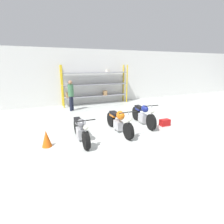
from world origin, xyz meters
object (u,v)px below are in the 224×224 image
(shelving_rack, at_px, (95,85))
(person_browsing, at_px, (71,93))
(toolbox, at_px, (165,122))
(motorcycle_grey, at_px, (81,130))
(motorcycle_orange, at_px, (119,121))
(traffic_cone, at_px, (46,139))
(motorcycle_blue, at_px, (143,115))

(shelving_rack, bearing_deg, person_browsing, -147.26)
(toolbox, bearing_deg, motorcycle_grey, -178.62)
(person_browsing, height_order, toolbox, person_browsing)
(motorcycle_grey, height_order, toolbox, motorcycle_grey)
(motorcycle_orange, distance_m, person_browsing, 4.35)
(motorcycle_orange, xyz_separation_m, toolbox, (2.18, -0.09, -0.31))
(toolbox, relative_size, traffic_cone, 0.80)
(motorcycle_orange, height_order, traffic_cone, motorcycle_orange)
(motorcycle_grey, xyz_separation_m, person_browsing, (0.50, 4.36, 0.64))
(shelving_rack, distance_m, motorcycle_blue, 5.05)
(motorcycle_blue, height_order, toolbox, motorcycle_blue)
(shelving_rack, xyz_separation_m, motorcycle_grey, (-2.36, -5.56, -0.88))
(shelving_rack, distance_m, motorcycle_grey, 6.10)
(shelving_rack, xyz_separation_m, traffic_cone, (-3.50, -5.59, -1.00))
(motorcycle_blue, bearing_deg, toolbox, 62.14)
(motorcycle_grey, height_order, motorcycle_blue, motorcycle_blue)
(shelving_rack, relative_size, motorcycle_grey, 2.27)
(shelving_rack, height_order, motorcycle_grey, shelving_rack)
(motorcycle_grey, height_order, motorcycle_orange, motorcycle_orange)
(toolbox, bearing_deg, motorcycle_orange, 177.60)
(shelving_rack, distance_m, toolbox, 5.75)
(traffic_cone, bearing_deg, person_browsing, 69.56)
(traffic_cone, bearing_deg, toolbox, 1.48)
(shelving_rack, bearing_deg, traffic_cone, -122.05)
(motorcycle_grey, relative_size, traffic_cone, 3.59)
(person_browsing, distance_m, toolbox, 5.44)
(motorcycle_grey, bearing_deg, toolbox, 92.03)
(person_browsing, relative_size, traffic_cone, 3.17)
(toolbox, bearing_deg, traffic_cone, -178.52)
(motorcycle_orange, height_order, toolbox, motorcycle_orange)
(motorcycle_blue, distance_m, toolbox, 1.00)
(toolbox, distance_m, traffic_cone, 4.89)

